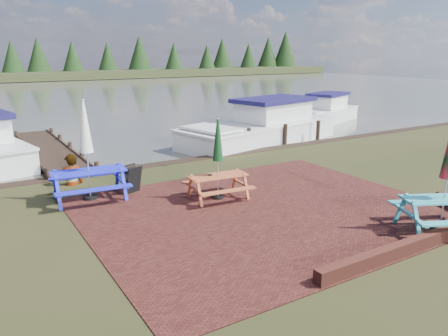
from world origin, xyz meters
TOP-DOWN VIEW (x-y plane):
  - ground at (0.00, 0.00)m, footprint 120.00×120.00m
  - paving at (0.00, 1.00)m, footprint 9.00×7.50m
  - brick_wall at (2.15, -2.42)m, footprint 6.21×1.79m
  - water at (0.00, 37.00)m, footprint 120.00×60.00m
  - far_treeline at (0.00, 66.00)m, footprint 120.00×10.00m
  - picnic_table_teal at (2.75, -2.20)m, footprint 2.42×2.32m
  - picnic_table_red at (-0.53, 2.46)m, footprint 1.77×1.61m
  - picnic_table_blue at (-3.64, 4.30)m, footprint 2.17×1.97m
  - chalkboard at (-2.40, 4.27)m, footprint 0.54×0.64m
  - jetty at (-3.50, 11.28)m, footprint 1.76×9.08m
  - boat_near at (5.85, 9.04)m, footprint 8.90×4.71m
  - boat_far at (12.78, 12.11)m, footprint 6.61×4.34m
  - person at (-3.76, 6.02)m, footprint 0.72×0.48m

SIDE VIEW (x-z plane):
  - ground at x=0.00m, z-range 0.00..0.00m
  - water at x=0.00m, z-range -0.01..0.01m
  - paving at x=0.00m, z-range 0.00..0.02m
  - jetty at x=-3.50m, z-range -0.39..0.61m
  - brick_wall at x=2.15m, z-range 0.00..0.30m
  - boat_far at x=12.78m, z-range -0.59..1.36m
  - chalkboard at x=-2.40m, z-range 0.01..0.83m
  - boat_near at x=5.85m, z-range -0.66..1.63m
  - picnic_table_red at x=-0.53m, z-range -0.34..1.95m
  - picnic_table_teal at x=2.75m, z-range -0.39..2.21m
  - person at x=-3.76m, z-range 0.00..1.95m
  - picnic_table_blue at x=-3.64m, z-range -0.42..2.38m
  - far_treeline at x=0.00m, z-range -0.77..7.33m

